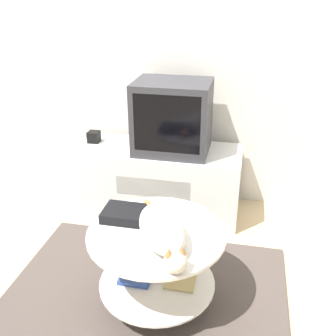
{
  "coord_description": "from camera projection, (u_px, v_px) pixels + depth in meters",
  "views": [
    {
      "loc": [
        0.47,
        -1.64,
        1.59
      ],
      "look_at": [
        0.04,
        0.37,
        0.61
      ],
      "focal_mm": 42.0,
      "sensor_mm": 36.0,
      "label": 1
    }
  ],
  "objects": [
    {
      "name": "ground_plane",
      "position": [
        147.0,
        291.0,
        2.22
      ],
      "size": [
        12.0,
        12.0,
        0.0
      ],
      "primitive_type": "plane",
      "color": "tan"
    },
    {
      "name": "wall_back",
      "position": [
        186.0,
        26.0,
        2.71
      ],
      "size": [
        8.0,
        0.05,
        2.6
      ],
      "color": "silver",
      "rests_on": "ground_plane"
    },
    {
      "name": "coffee_table",
      "position": [
        156.0,
        257.0,
        2.01
      ],
      "size": [
        0.69,
        0.69,
        0.44
      ],
      "color": "#B2B2B7",
      "rests_on": "rug"
    },
    {
      "name": "tv_stand",
      "position": [
        160.0,
        180.0,
        2.91
      ],
      "size": [
        1.16,
        0.45,
        0.5
      ],
      "color": "silver",
      "rests_on": "ground_plane"
    },
    {
      "name": "speaker",
      "position": [
        94.0,
        137.0,
        2.91
      ],
      "size": [
        0.08,
        0.08,
        0.08
      ],
      "color": "black",
      "rests_on": "tv_stand"
    },
    {
      "name": "cat",
      "position": [
        162.0,
        231.0,
        1.83
      ],
      "size": [
        0.36,
        0.57,
        0.14
      ],
      "rotation": [
        0.0,
        0.0,
        -1.09
      ],
      "color": "silver",
      "rests_on": "coffee_table"
    },
    {
      "name": "rug",
      "position": [
        147.0,
        290.0,
        2.21
      ],
      "size": [
        1.54,
        1.05,
        0.02
      ],
      "color": "#4C423D",
      "rests_on": "ground_plane"
    },
    {
      "name": "tv",
      "position": [
        172.0,
        117.0,
        2.67
      ],
      "size": [
        0.51,
        0.39,
        0.49
      ],
      "color": "#333338",
      "rests_on": "tv_stand"
    },
    {
      "name": "dvd_box",
      "position": [
        129.0,
        214.0,
        2.04
      ],
      "size": [
        0.27,
        0.17,
        0.05
      ],
      "color": "black",
      "rests_on": "coffee_table"
    }
  ]
}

